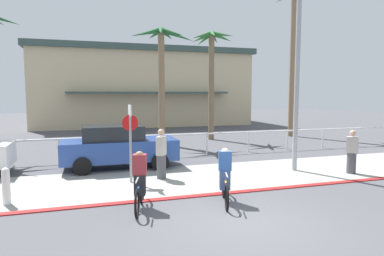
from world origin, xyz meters
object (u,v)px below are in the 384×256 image
at_px(bollard_3, 6,186).
at_px(cyclist_blue_1, 140,182).
at_px(palm_tree_4, 293,37).
at_px(palm_tree_3, 211,59).
at_px(pedestrian_1, 161,156).
at_px(streetlight_curb, 302,56).
at_px(palm_tree_2, 161,56).
at_px(car_blue_1, 118,146).
at_px(pedestrian_0, 352,154).
at_px(cyclist_yellow_0, 225,177).
at_px(stop_sign_bike_lane, 130,132).

relative_size(bollard_3, cyclist_blue_1, 0.56).
bearing_deg(bollard_3, cyclist_blue_1, -21.64).
bearing_deg(palm_tree_4, palm_tree_3, -179.97).
height_order(palm_tree_3, pedestrian_1, palm_tree_3).
distance_m(bollard_3, palm_tree_4, 19.81).
xyz_separation_m(streetlight_curb, palm_tree_3, (0.11, 9.55, 0.78)).
bearing_deg(palm_tree_2, car_blue_1, -117.93).
distance_m(palm_tree_2, palm_tree_3, 3.67).
distance_m(bollard_3, cyclist_blue_1, 3.55).
bearing_deg(car_blue_1, pedestrian_0, -23.73).
distance_m(palm_tree_2, cyclist_yellow_0, 11.68).
height_order(palm_tree_4, cyclist_blue_1, palm_tree_4).
bearing_deg(palm_tree_4, bollard_3, -145.92).
relative_size(palm_tree_2, car_blue_1, 1.50).
xyz_separation_m(bollard_3, palm_tree_2, (6.22, 9.33, 4.52)).
xyz_separation_m(palm_tree_4, pedestrian_1, (-11.10, -9.05, -5.93)).
xyz_separation_m(palm_tree_3, pedestrian_1, (-5.21, -9.05, -4.26)).
relative_size(palm_tree_2, pedestrian_1, 3.84).
xyz_separation_m(palm_tree_2, cyclist_blue_1, (-2.92, -10.64, -4.34)).
distance_m(car_blue_1, cyclist_yellow_0, 5.68).
distance_m(palm_tree_2, cyclist_blue_1, 11.86).
relative_size(streetlight_curb, pedestrian_0, 4.67).
height_order(palm_tree_3, cyclist_yellow_0, palm_tree_3).
bearing_deg(car_blue_1, cyclist_blue_1, -89.25).
xyz_separation_m(streetlight_curb, pedestrian_1, (-5.11, 0.50, -3.48)).
bearing_deg(cyclist_yellow_0, streetlight_curb, 31.66).
height_order(palm_tree_3, pedestrian_0, palm_tree_3).
relative_size(palm_tree_4, cyclist_yellow_0, 5.63).
bearing_deg(streetlight_curb, cyclist_blue_1, -159.90).
bearing_deg(palm_tree_3, pedestrian_1, -119.95).
distance_m(stop_sign_bike_lane, pedestrian_1, 1.39).
bearing_deg(stop_sign_bike_lane, cyclist_yellow_0, -52.14).
distance_m(stop_sign_bike_lane, car_blue_1, 2.54).
bearing_deg(stop_sign_bike_lane, cyclist_blue_1, -92.45).
xyz_separation_m(bollard_3, streetlight_curb, (9.58, 0.99, 3.76)).
bearing_deg(pedestrian_0, cyclist_yellow_0, -163.88).
bearing_deg(cyclist_blue_1, bollard_3, 158.36).
xyz_separation_m(palm_tree_3, car_blue_1, (-6.45, -6.84, -4.19)).
xyz_separation_m(cyclist_yellow_0, pedestrian_0, (5.70, 1.65, 0.04)).
height_order(car_blue_1, pedestrian_0, car_blue_1).
bearing_deg(bollard_3, car_blue_1, 48.77).
distance_m(palm_tree_4, cyclist_yellow_0, 16.77).
bearing_deg(streetlight_curb, pedestrian_0, -26.21).
relative_size(bollard_3, palm_tree_2, 0.15).
relative_size(palm_tree_3, pedestrian_0, 4.25).
xyz_separation_m(cyclist_yellow_0, cyclist_blue_1, (-2.27, 0.18, 0.00)).
relative_size(palm_tree_3, palm_tree_4, 0.69).
bearing_deg(palm_tree_2, stop_sign_bike_lane, -109.27).
bearing_deg(pedestrian_0, bollard_3, -179.18).
bearing_deg(streetlight_curb, stop_sign_bike_lane, 177.26).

